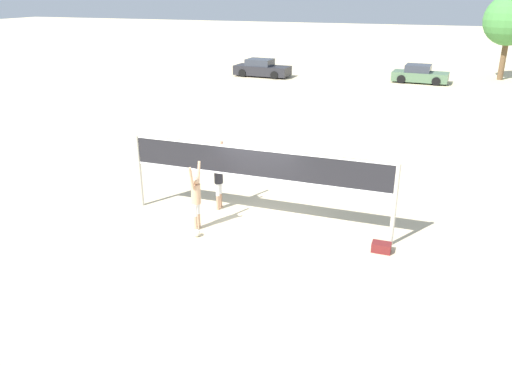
# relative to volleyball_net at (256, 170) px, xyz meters

# --- Properties ---
(ground_plane) EXTENTS (200.00, 200.00, 0.00)m
(ground_plane) POSITION_rel_volleyball_net_xyz_m (0.00, 0.00, -1.72)
(ground_plane) COLOR beige
(volleyball_net) EXTENTS (8.20, 0.13, 2.41)m
(volleyball_net) POSITION_rel_volleyball_net_xyz_m (0.00, 0.00, 0.00)
(volleyball_net) COLOR beige
(volleyball_net) RESTS_ON ground_plane
(player_spiker) EXTENTS (0.28, 0.69, 2.05)m
(player_spiker) POSITION_rel_volleyball_net_xyz_m (-1.52, -0.97, -0.65)
(player_spiker) COLOR tan
(player_spiker) RESTS_ON ground_plane
(player_blocker) EXTENTS (0.28, 0.71, 2.21)m
(player_blocker) POSITION_rel_volleyball_net_xyz_m (-1.51, 0.63, -0.55)
(player_blocker) COLOR tan
(player_blocker) RESTS_ON ground_plane
(volleyball) EXTENTS (0.22, 0.22, 0.22)m
(volleyball) POSITION_rel_volleyball_net_xyz_m (-1.32, -1.43, -1.61)
(volleyball) COLOR silver
(volleyball) RESTS_ON ground_plane
(gear_bag) EXTENTS (0.52, 0.34, 0.26)m
(gear_bag) POSITION_rel_volleyball_net_xyz_m (3.84, -0.51, -1.59)
(gear_bag) COLOR maroon
(gear_bag) RESTS_ON ground_plane
(parked_car_near) EXTENTS (4.23, 2.21, 1.36)m
(parked_car_near) POSITION_rel_volleyball_net_xyz_m (3.32, 27.88, -1.11)
(parked_car_near) COLOR #4C6B4C
(parked_car_near) RESTS_ON ground_plane
(parked_car_mid) EXTENTS (4.64, 2.13, 1.42)m
(parked_car_mid) POSITION_rel_volleyball_net_xyz_m (-9.14, 26.50, -1.08)
(parked_car_mid) COLOR #232328
(parked_car_mid) RESTS_ON ground_plane
(tree_left_cluster) EXTENTS (3.90, 3.90, 6.54)m
(tree_left_cluster) POSITION_rel_volleyball_net_xyz_m (9.35, 31.53, 2.83)
(tree_left_cluster) COLOR brown
(tree_left_cluster) RESTS_ON ground_plane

